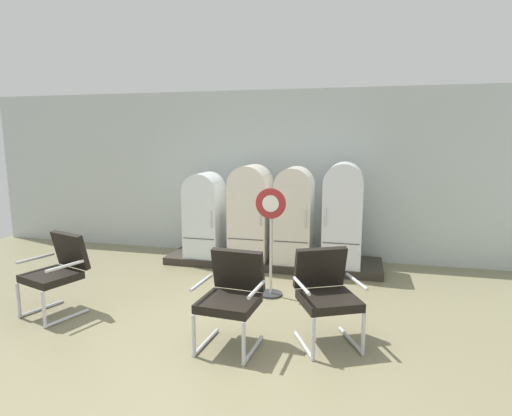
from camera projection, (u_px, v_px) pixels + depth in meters
ground at (212, 353)px, 4.29m from camera, size 12.00×10.00×0.05m
back_wall at (280, 174)px, 7.54m from camera, size 11.76×0.12×2.96m
display_plinth at (272, 261)px, 7.17m from camera, size 3.61×0.95×0.12m
refrigerator_0 at (205, 212)px, 7.18m from camera, size 0.59×0.62×1.43m
refrigerator_1 at (251, 209)px, 7.01m from camera, size 0.63×0.69×1.57m
refrigerator_2 at (294, 212)px, 6.80m from camera, size 0.58×0.63×1.55m
refrigerator_3 at (343, 211)px, 6.66m from camera, size 0.60×0.72×1.63m
armchair_left at (58, 269)px, 5.13m from camera, size 0.76×0.79×0.98m
armchair_right at (326, 290)px, 4.41m from camera, size 0.80×0.83×0.98m
armchair_center at (232, 293)px, 4.33m from camera, size 0.67×0.69×0.98m
sign_stand at (271, 247)px, 5.66m from camera, size 0.41×0.32×1.48m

